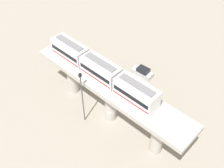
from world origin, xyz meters
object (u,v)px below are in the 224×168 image
at_px(parked_car_blue, 138,94).
at_px(signal_post, 82,96).
at_px(parked_car_silver, 143,72).
at_px(tree_near_viaduct, 82,56).
at_px(train, 101,70).

bearing_deg(parked_car_blue, signal_post, -13.01).
bearing_deg(parked_car_blue, parked_car_silver, -145.22).
xyz_separation_m(tree_near_viaduct, signal_post, (8.84, 9.93, 2.77)).
relative_size(parked_car_silver, signal_post, 0.41).
height_order(train, parked_car_blue, train).
relative_size(train, tree_near_viaduct, 4.60).
xyz_separation_m(parked_car_blue, signal_post, (10.20, -3.19, 5.08)).
bearing_deg(signal_post, tree_near_viaduct, -131.69).
height_order(parked_car_blue, parked_car_silver, same).
xyz_separation_m(train, signal_post, (3.40, -0.80, -3.70)).
relative_size(parked_car_blue, tree_near_viaduct, 0.97).
bearing_deg(parked_car_blue, tree_near_viaduct, -79.75).
xyz_separation_m(parked_car_blue, parked_car_silver, (-5.23, -3.07, 0.00)).
bearing_deg(train, parked_car_blue, 160.60).
distance_m(parked_car_blue, signal_post, 11.83).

